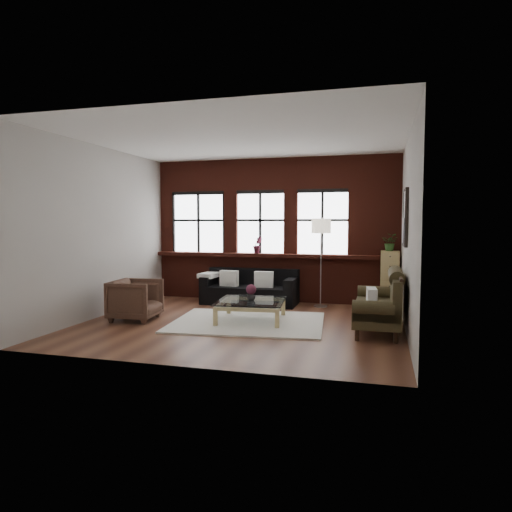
% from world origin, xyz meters
% --- Properties ---
extents(floor, '(5.50, 5.50, 0.00)m').
position_xyz_m(floor, '(0.00, 0.00, 0.00)').
color(floor, '#572F20').
rests_on(floor, ground).
extents(ceiling, '(5.50, 5.50, 0.00)m').
position_xyz_m(ceiling, '(0.00, 0.00, 3.20)').
color(ceiling, white).
rests_on(ceiling, ground).
extents(wall_back, '(5.50, 0.00, 5.50)m').
position_xyz_m(wall_back, '(0.00, 2.50, 1.60)').
color(wall_back, '#B1ADA5').
rests_on(wall_back, ground).
extents(wall_front, '(5.50, 0.00, 5.50)m').
position_xyz_m(wall_front, '(0.00, -2.50, 1.60)').
color(wall_front, '#B1ADA5').
rests_on(wall_front, ground).
extents(wall_left, '(0.00, 5.00, 5.00)m').
position_xyz_m(wall_left, '(-2.75, 0.00, 1.60)').
color(wall_left, '#B1ADA5').
rests_on(wall_left, ground).
extents(wall_right, '(0.00, 5.00, 5.00)m').
position_xyz_m(wall_right, '(2.75, 0.00, 1.60)').
color(wall_right, '#B1ADA5').
rests_on(wall_right, ground).
extents(brick_backwall, '(5.50, 0.12, 3.20)m').
position_xyz_m(brick_backwall, '(0.00, 2.44, 1.60)').
color(brick_backwall, '#551D14').
rests_on(brick_backwall, floor).
extents(sill_ledge, '(5.50, 0.30, 0.08)m').
position_xyz_m(sill_ledge, '(0.00, 2.35, 1.04)').
color(sill_ledge, '#551D14').
rests_on(sill_ledge, brick_backwall).
extents(window_left, '(1.38, 0.10, 1.50)m').
position_xyz_m(window_left, '(-1.80, 2.45, 1.75)').
color(window_left, black).
rests_on(window_left, brick_backwall).
extents(window_mid, '(1.38, 0.10, 1.50)m').
position_xyz_m(window_mid, '(-0.30, 2.45, 1.75)').
color(window_mid, black).
rests_on(window_mid, brick_backwall).
extents(window_right, '(1.38, 0.10, 1.50)m').
position_xyz_m(window_right, '(1.10, 2.45, 1.75)').
color(window_right, black).
rests_on(window_right, brick_backwall).
extents(wall_poster, '(0.05, 0.74, 0.94)m').
position_xyz_m(wall_poster, '(2.72, 0.30, 1.85)').
color(wall_poster, black).
rests_on(wall_poster, wall_right).
extents(shag_rug, '(2.81, 2.30, 0.03)m').
position_xyz_m(shag_rug, '(0.10, 0.07, 0.01)').
color(shag_rug, white).
rests_on(shag_rug, floor).
extents(dark_sofa, '(2.05, 0.83, 0.74)m').
position_xyz_m(dark_sofa, '(-0.40, 1.90, 0.37)').
color(dark_sofa, black).
rests_on(dark_sofa, floor).
extents(pillow_a, '(0.41, 0.16, 0.34)m').
position_xyz_m(pillow_a, '(-0.84, 1.80, 0.56)').
color(pillow_a, white).
rests_on(pillow_a, dark_sofa).
extents(pillow_b, '(0.41, 0.17, 0.34)m').
position_xyz_m(pillow_b, '(-0.05, 1.80, 0.56)').
color(pillow_b, white).
rests_on(pillow_b, dark_sofa).
extents(vintage_settee, '(0.82, 1.84, 0.98)m').
position_xyz_m(vintage_settee, '(2.30, 0.13, 0.49)').
color(vintage_settee, '#342C18').
rests_on(vintage_settee, floor).
extents(pillow_settee, '(0.18, 0.39, 0.34)m').
position_xyz_m(pillow_settee, '(2.22, -0.44, 0.60)').
color(pillow_settee, white).
rests_on(pillow_settee, vintage_settee).
extents(armchair, '(0.88, 0.86, 0.74)m').
position_xyz_m(armchair, '(-1.94, -0.23, 0.37)').
color(armchair, '#472F23').
rests_on(armchair, floor).
extents(coffee_table, '(1.30, 1.30, 0.39)m').
position_xyz_m(coffee_table, '(0.12, 0.19, 0.19)').
color(coffee_table, tan).
rests_on(coffee_table, shag_rug).
extents(vase, '(0.20, 0.20, 0.16)m').
position_xyz_m(vase, '(0.12, 0.19, 0.46)').
color(vase, '#B2B2B2').
rests_on(vase, coffee_table).
extents(flowers, '(0.18, 0.18, 0.18)m').
position_xyz_m(flowers, '(0.12, 0.19, 0.58)').
color(flowers, '#5B1F33').
rests_on(flowers, vase).
extents(drawer_chest, '(0.37, 0.37, 1.19)m').
position_xyz_m(drawer_chest, '(2.53, 2.10, 0.60)').
color(drawer_chest, tan).
rests_on(drawer_chest, floor).
extents(potted_plant_top, '(0.37, 0.34, 0.36)m').
position_xyz_m(potted_plant_top, '(2.53, 2.10, 1.37)').
color(potted_plant_top, '#2D5923').
rests_on(potted_plant_top, drawer_chest).
extents(floor_lamp, '(0.40, 0.40, 2.00)m').
position_xyz_m(floor_lamp, '(1.13, 1.97, 1.00)').
color(floor_lamp, '#A5A5A8').
rests_on(floor_lamp, floor).
extents(sill_plant, '(0.26, 0.24, 0.38)m').
position_xyz_m(sill_plant, '(-0.33, 2.32, 1.27)').
color(sill_plant, '#5B1F33').
rests_on(sill_plant, sill_ledge).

